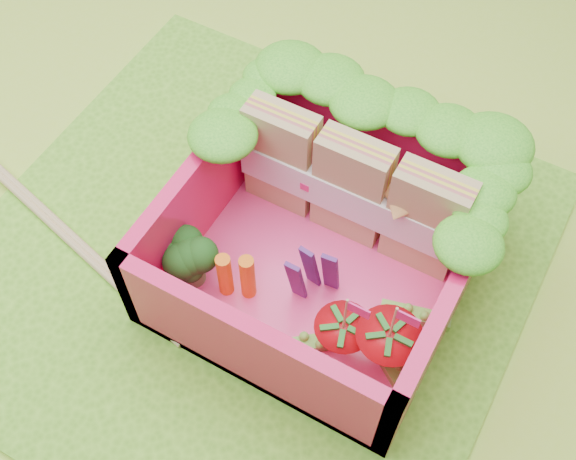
% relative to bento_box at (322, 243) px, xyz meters
% --- Properties ---
extents(ground, '(14.00, 14.00, 0.00)m').
position_rel_bento_box_xyz_m(ground, '(-0.35, -0.11, -0.31)').
color(ground, '#B1DB3D').
rests_on(ground, ground).
extents(placemat, '(2.60, 2.60, 0.03)m').
position_rel_bento_box_xyz_m(placemat, '(-0.35, -0.11, -0.29)').
color(placemat, '#60AE27').
rests_on(placemat, ground).
extents(bento_floor, '(1.30, 1.30, 0.05)m').
position_rel_bento_box_xyz_m(bento_floor, '(0.00, 0.00, -0.25)').
color(bento_floor, '#FF418B').
rests_on(bento_floor, placemat).
extents(bento_box, '(1.30, 1.30, 0.55)m').
position_rel_bento_box_xyz_m(bento_box, '(0.00, 0.00, 0.00)').
color(bento_box, '#E81350').
rests_on(bento_box, placemat).
extents(lettuce_ruffle, '(1.43, 0.77, 0.11)m').
position_rel_bento_box_xyz_m(lettuce_ruffle, '(-0.00, 0.45, 0.33)').
color(lettuce_ruffle, '#27971B').
rests_on(lettuce_ruffle, bento_box).
extents(sandwich_stack, '(1.09, 0.18, 0.61)m').
position_rel_bento_box_xyz_m(sandwich_stack, '(0.01, 0.29, 0.07)').
color(sandwich_stack, tan).
rests_on(sandwich_stack, bento_floor).
extents(broccoli, '(0.34, 0.34, 0.24)m').
position_rel_bento_box_xyz_m(broccoli, '(-0.50, -0.34, -0.06)').
color(broccoli, '#5B9648').
rests_on(broccoli, bento_floor).
extents(carrot_sticks, '(0.17, 0.11, 0.29)m').
position_rel_bento_box_xyz_m(carrot_sticks, '(-0.28, -0.30, -0.08)').
color(carrot_sticks, '#EB5B13').
rests_on(carrot_sticks, bento_floor).
extents(purple_wedges, '(0.18, 0.14, 0.38)m').
position_rel_bento_box_xyz_m(purple_wedges, '(0.03, -0.14, -0.04)').
color(purple_wedges, '#501B60').
rests_on(purple_wedges, bento_floor).
extents(strawberry_left, '(0.25, 0.25, 0.49)m').
position_rel_bento_box_xyz_m(strawberry_left, '(0.28, -0.33, -0.09)').
color(strawberry_left, '#B70B20').
rests_on(strawberry_left, bento_floor).
extents(strawberry_right, '(0.28, 0.28, 0.52)m').
position_rel_bento_box_xyz_m(strawberry_right, '(0.46, -0.29, -0.08)').
color(strawberry_right, '#B70B20').
rests_on(strawberry_right, bento_floor).
extents(snap_peas, '(0.65, 0.55, 0.05)m').
position_rel_bento_box_xyz_m(snap_peas, '(0.39, -0.23, -0.20)').
color(snap_peas, '#6AC73E').
rests_on(snap_peas, bento_floor).
extents(chopsticks, '(2.07, 0.54, 0.04)m').
position_rel_bento_box_xyz_m(chopsticks, '(-1.34, -0.39, -0.26)').
color(chopsticks, tan).
rests_on(chopsticks, placemat).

